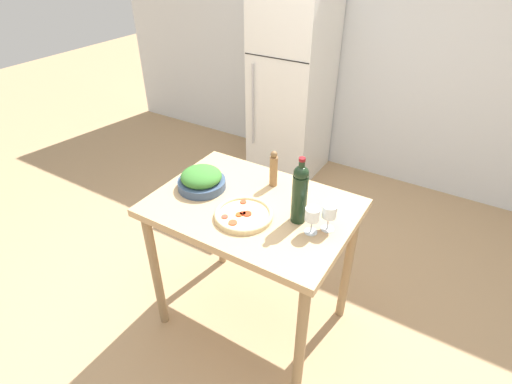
% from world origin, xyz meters
% --- Properties ---
extents(ground_plane, '(14.00, 14.00, 0.00)m').
position_xyz_m(ground_plane, '(0.00, 0.00, 0.00)').
color(ground_plane, tan).
extents(wall_back, '(6.40, 0.08, 2.60)m').
position_xyz_m(wall_back, '(0.00, 2.32, 1.30)').
color(wall_back, silver).
rests_on(wall_back, ground_plane).
extents(refrigerator, '(0.65, 0.73, 1.76)m').
position_xyz_m(refrigerator, '(-0.74, 1.92, 0.88)').
color(refrigerator, white).
rests_on(refrigerator, ground_plane).
extents(prep_counter, '(1.11, 0.79, 0.94)m').
position_xyz_m(prep_counter, '(0.00, 0.00, 0.82)').
color(prep_counter, tan).
rests_on(prep_counter, ground_plane).
extents(wine_bottle, '(0.08, 0.08, 0.37)m').
position_xyz_m(wine_bottle, '(0.28, 0.01, 1.12)').
color(wine_bottle, black).
rests_on(wine_bottle, prep_counter).
extents(wine_glass_near, '(0.07, 0.07, 0.15)m').
position_xyz_m(wine_glass_near, '(0.38, -0.05, 1.05)').
color(wine_glass_near, silver).
rests_on(wine_glass_near, prep_counter).
extents(wine_glass_far, '(0.07, 0.07, 0.15)m').
position_xyz_m(wine_glass_far, '(0.44, 0.02, 1.05)').
color(wine_glass_far, silver).
rests_on(wine_glass_far, prep_counter).
extents(pepper_mill, '(0.05, 0.05, 0.23)m').
position_xyz_m(pepper_mill, '(0.00, 0.23, 1.05)').
color(pepper_mill, olive).
rests_on(pepper_mill, prep_counter).
extents(salad_bowl, '(0.28, 0.28, 0.13)m').
position_xyz_m(salad_bowl, '(-0.34, -0.01, 1.00)').
color(salad_bowl, '#384C6B').
rests_on(salad_bowl, prep_counter).
extents(homemade_pizza, '(0.31, 0.31, 0.03)m').
position_xyz_m(homemade_pizza, '(0.02, -0.12, 0.96)').
color(homemade_pizza, '#DBC189').
rests_on(homemade_pizza, prep_counter).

